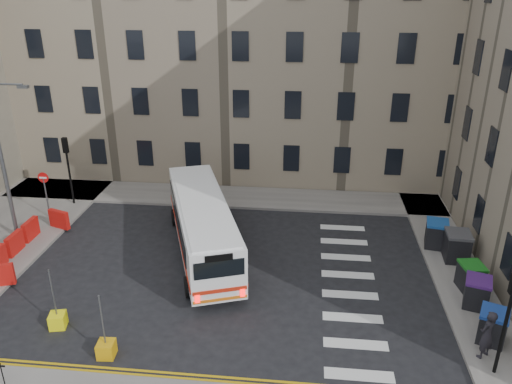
% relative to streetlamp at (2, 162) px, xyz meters
% --- Properties ---
extents(ground, '(120.00, 120.00, 0.00)m').
position_rel_streetlamp_xyz_m(ground, '(13.00, -2.00, -4.34)').
color(ground, black).
rests_on(ground, ground).
extents(pavement_north, '(36.00, 3.20, 0.15)m').
position_rel_streetlamp_xyz_m(pavement_north, '(7.00, 6.60, -4.26)').
color(pavement_north, slate).
rests_on(pavement_north, ground).
extents(pavement_east, '(2.40, 26.00, 0.15)m').
position_rel_streetlamp_xyz_m(pavement_east, '(22.00, 2.00, -4.26)').
color(pavement_east, slate).
rests_on(pavement_east, ground).
extents(terrace_north, '(38.30, 10.80, 17.20)m').
position_rel_streetlamp_xyz_m(terrace_north, '(6.00, 13.50, 4.28)').
color(terrace_north, gray).
rests_on(terrace_north, ground).
extents(traffic_light_east, '(0.28, 0.22, 4.10)m').
position_rel_streetlamp_xyz_m(traffic_light_east, '(21.60, -7.50, -1.47)').
color(traffic_light_east, black).
rests_on(traffic_light_east, pavement_east).
extents(traffic_light_nw, '(0.28, 0.22, 4.10)m').
position_rel_streetlamp_xyz_m(traffic_light_nw, '(1.00, 4.50, -1.47)').
color(traffic_light_nw, black).
rests_on(traffic_light_nw, pavement_west).
extents(streetlamp, '(0.50, 0.22, 8.14)m').
position_rel_streetlamp_xyz_m(streetlamp, '(0.00, 0.00, 0.00)').
color(streetlamp, '#595B5E').
rests_on(streetlamp, pavement_west).
extents(no_entry_north, '(0.60, 0.08, 3.00)m').
position_rel_streetlamp_xyz_m(no_entry_north, '(0.50, 2.50, -2.26)').
color(no_entry_north, '#595B5E').
rests_on(no_entry_north, pavement_west).
extents(roadworks_barriers, '(1.66, 6.26, 1.00)m').
position_rel_streetlamp_xyz_m(roadworks_barriers, '(1.16, -1.50, -3.69)').
color(roadworks_barriers, red).
rests_on(roadworks_barriers, pavement_west).
extents(bus, '(5.57, 10.34, 2.77)m').
position_rel_streetlamp_xyz_m(bus, '(9.94, -0.23, -2.74)').
color(bus, white).
rests_on(bus, ground).
extents(wheelie_bin_a, '(1.34, 1.42, 1.24)m').
position_rel_streetlamp_xyz_m(wheelie_bin_a, '(21.98, -5.77, -3.56)').
color(wheelie_bin_a, black).
rests_on(wheelie_bin_a, pavement_east).
extents(wheelie_bin_b, '(1.28, 1.38, 1.25)m').
position_rel_streetlamp_xyz_m(wheelie_bin_b, '(22.05, -3.60, -3.56)').
color(wheelie_bin_b, black).
rests_on(wheelie_bin_b, pavement_east).
extents(wheelie_bin_c, '(1.10, 1.22, 1.20)m').
position_rel_streetlamp_xyz_m(wheelie_bin_c, '(22.15, -2.36, -3.58)').
color(wheelie_bin_c, black).
rests_on(wheelie_bin_c, pavement_east).
extents(wheelie_bin_d, '(1.21, 1.37, 1.43)m').
position_rel_streetlamp_xyz_m(wheelie_bin_d, '(22.19, 0.13, -3.46)').
color(wheelie_bin_d, black).
rests_on(wheelie_bin_d, pavement_east).
extents(wheelie_bin_e, '(1.26, 1.39, 1.34)m').
position_rel_streetlamp_xyz_m(wheelie_bin_e, '(21.52, 1.41, -3.51)').
color(wheelie_bin_e, black).
rests_on(wheelie_bin_e, pavement_east).
extents(pedestrian, '(0.82, 0.79, 1.90)m').
position_rel_streetlamp_xyz_m(pedestrian, '(21.43, -6.73, -3.24)').
color(pedestrian, black).
rests_on(pedestrian, pavement_east).
extents(bollard_yellow, '(0.72, 0.72, 0.60)m').
position_rel_streetlamp_xyz_m(bollard_yellow, '(5.48, -6.61, -4.04)').
color(bollard_yellow, '#FFF60E').
rests_on(bollard_yellow, ground).
extents(bollard_chevron, '(0.64, 0.64, 0.60)m').
position_rel_streetlamp_xyz_m(bollard_chevron, '(8.00, -8.00, -4.04)').
color(bollard_chevron, '#DB9F0C').
rests_on(bollard_chevron, ground).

